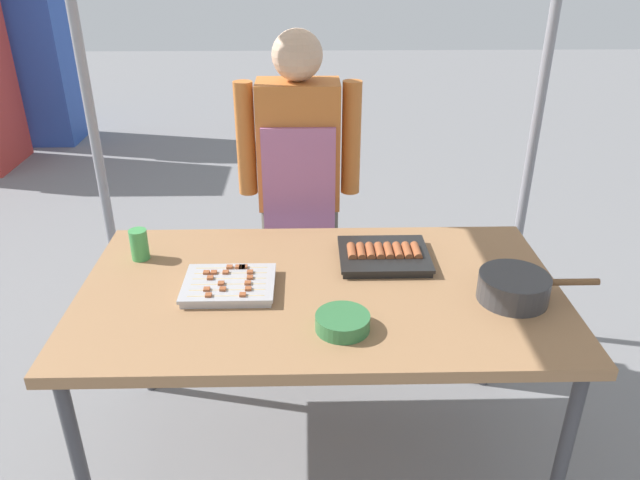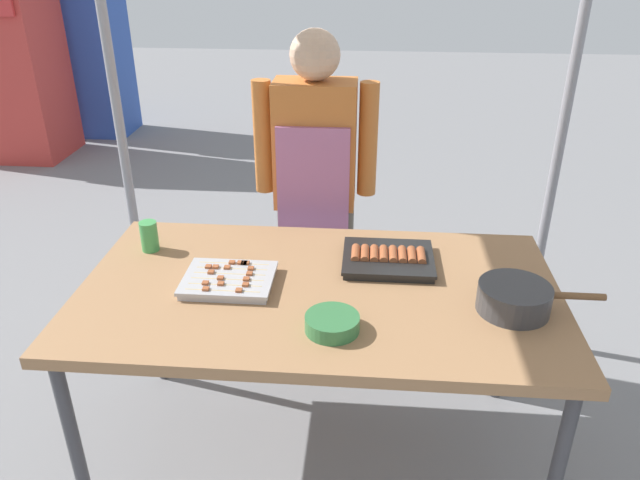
# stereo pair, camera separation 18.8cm
# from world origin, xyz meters

# --- Properties ---
(ground_plane) EXTENTS (18.00, 18.00, 0.00)m
(ground_plane) POSITION_xyz_m (0.00, 0.00, 0.00)
(ground_plane) COLOR slate
(stall_table) EXTENTS (1.60, 0.90, 0.75)m
(stall_table) POSITION_xyz_m (0.00, 0.00, 0.70)
(stall_table) COLOR #9E724C
(stall_table) RESTS_ON ground
(tray_grilled_sausages) EXTENTS (0.32, 0.28, 0.05)m
(tray_grilled_sausages) POSITION_xyz_m (0.23, 0.18, 0.77)
(tray_grilled_sausages) COLOR black
(tray_grilled_sausages) RESTS_ON stall_table
(tray_meat_skewers) EXTENTS (0.30, 0.24, 0.04)m
(tray_meat_skewers) POSITION_xyz_m (-0.30, -0.01, 0.77)
(tray_meat_skewers) COLOR #ADADB2
(tray_meat_skewers) RESTS_ON stall_table
(cooking_wok) EXTENTS (0.39, 0.23, 0.09)m
(cooking_wok) POSITION_xyz_m (0.62, -0.09, 0.80)
(cooking_wok) COLOR #38383A
(cooking_wok) RESTS_ON stall_table
(condiment_bowl) EXTENTS (0.16, 0.16, 0.05)m
(condiment_bowl) POSITION_xyz_m (0.06, -0.24, 0.77)
(condiment_bowl) COLOR #33723F
(condiment_bowl) RESTS_ON stall_table
(drink_cup_near_edge) EXTENTS (0.06, 0.06, 0.11)m
(drink_cup_near_edge) POSITION_xyz_m (-0.65, 0.21, 0.81)
(drink_cup_near_edge) COLOR #3F994C
(drink_cup_near_edge) RESTS_ON stall_table
(vendor_woman) EXTENTS (0.52, 0.22, 1.48)m
(vendor_woman) POSITION_xyz_m (-0.07, 0.71, 0.87)
(vendor_woman) COLOR #595147
(vendor_woman) RESTS_ON ground
(neighbor_stall_left) EXTENTS (0.73, 0.56, 2.04)m
(neighbor_stall_left) POSITION_xyz_m (-2.59, 4.07, 1.02)
(neighbor_stall_left) COLOR #2D51B2
(neighbor_stall_left) RESTS_ON ground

